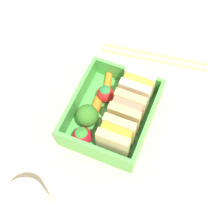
% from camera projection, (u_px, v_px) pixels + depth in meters
% --- Properties ---
extents(ground_plane, '(1.20, 1.20, 0.02)m').
position_uv_depth(ground_plane, '(112.00, 122.00, 0.55)').
color(ground_plane, '#D2B394').
extents(bento_tray, '(0.16, 0.13, 0.01)m').
position_uv_depth(bento_tray, '(112.00, 118.00, 0.53)').
color(bento_tray, '#51B34B').
rests_on(bento_tray, ground_plane).
extents(bento_rim, '(0.16, 0.13, 0.04)m').
position_uv_depth(bento_rim, '(112.00, 111.00, 0.51)').
color(bento_rim, '#51B34B').
rests_on(bento_rim, bento_tray).
extents(sandwich_left, '(0.04, 0.05, 0.06)m').
position_uv_depth(sandwich_left, '(137.00, 89.00, 0.51)').
color(sandwich_left, beige).
rests_on(sandwich_left, bento_tray).
extents(sandwich_center_left, '(0.04, 0.05, 0.06)m').
position_uv_depth(sandwich_center_left, '(127.00, 112.00, 0.49)').
color(sandwich_center_left, tan).
rests_on(sandwich_center_left, bento_tray).
extents(sandwich_center, '(0.04, 0.05, 0.06)m').
position_uv_depth(sandwich_center, '(116.00, 137.00, 0.47)').
color(sandwich_center, tan).
rests_on(sandwich_center, bento_tray).
extents(carrot_stick_far_left, '(0.04, 0.02, 0.01)m').
position_uv_depth(carrot_stick_far_left, '(108.00, 82.00, 0.55)').
color(carrot_stick_far_left, orange).
rests_on(carrot_stick_far_left, bento_tray).
extents(strawberry_far_left, '(0.03, 0.03, 0.04)m').
position_uv_depth(strawberry_far_left, '(105.00, 94.00, 0.53)').
color(strawberry_far_left, red).
rests_on(strawberry_far_left, bento_tray).
extents(carrot_stick_left, '(0.04, 0.02, 0.02)m').
position_uv_depth(carrot_stick_left, '(96.00, 107.00, 0.52)').
color(carrot_stick_left, orange).
rests_on(carrot_stick_left, bento_tray).
extents(broccoli_floret, '(0.04, 0.04, 0.04)m').
position_uv_depth(broccoli_floret, '(87.00, 116.00, 0.50)').
color(broccoli_floret, '#8CCF5E').
rests_on(broccoli_floret, bento_tray).
extents(strawberry_left, '(0.03, 0.03, 0.04)m').
position_uv_depth(strawberry_left, '(82.00, 136.00, 0.49)').
color(strawberry_left, red).
rests_on(strawberry_left, bento_tray).
extents(chopstick_pair, '(0.05, 0.20, 0.01)m').
position_uv_depth(chopstick_pair, '(154.00, 56.00, 0.59)').
color(chopstick_pair, tan).
rests_on(chopstick_pair, ground_plane).
extents(drinking_glass, '(0.06, 0.06, 0.07)m').
position_uv_depth(drinking_glass, '(29.00, 205.00, 0.44)').
color(drinking_glass, white).
rests_on(drinking_glass, ground_plane).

